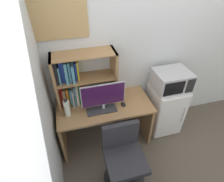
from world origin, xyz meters
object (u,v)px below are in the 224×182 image
object	(u,v)px
water_bottle	(67,108)
desk_chair	(123,160)
hutch_bookshelf	(76,80)
monitor	(103,96)
keyboard	(102,110)
mini_fridge	(165,108)
wall_corkboard	(52,20)
microwave	(171,80)
computer_mouse	(124,104)

from	to	relation	value
water_bottle	desk_chair	bearing A→B (deg)	-46.08
hutch_bookshelf	monitor	world-z (taller)	hutch_bookshelf
keyboard	monitor	bearing A→B (deg)	33.80
monitor	mini_fridge	size ratio (longest dim) A/B	0.69
wall_corkboard	monitor	bearing A→B (deg)	-38.46
mini_fridge	microwave	xyz separation A→B (m)	(0.00, 0.00, 0.55)
water_bottle	keyboard	bearing A→B (deg)	-4.56
monitor	water_bottle	size ratio (longest dim) A/B	2.24
mini_fridge	monitor	bearing A→B (deg)	-174.89
water_bottle	wall_corkboard	size ratio (longest dim) A/B	0.33
monitor	desk_chair	world-z (taller)	monitor
mini_fridge	water_bottle	bearing A→B (deg)	-176.97
water_bottle	desk_chair	distance (m)	0.96
keyboard	microwave	world-z (taller)	microwave
hutch_bookshelf	water_bottle	distance (m)	0.37
monitor	mini_fridge	xyz separation A→B (m)	(1.02, 0.09, -0.54)
computer_mouse	hutch_bookshelf	bearing A→B (deg)	157.34
computer_mouse	desk_chair	world-z (taller)	desk_chair
monitor	microwave	bearing A→B (deg)	5.28
desk_chair	computer_mouse	bearing A→B (deg)	73.38
microwave	desk_chair	distance (m)	1.28
monitor	microwave	world-z (taller)	monitor
hutch_bookshelf	wall_corkboard	bearing A→B (deg)	142.40
wall_corkboard	computer_mouse	bearing A→B (deg)	-26.14
desk_chair	hutch_bookshelf	bearing A→B (deg)	116.37
hutch_bookshelf	water_bottle	xyz separation A→B (m)	(-0.16, -0.24, -0.24)
hutch_bookshelf	microwave	size ratio (longest dim) A/B	1.61
monitor	microwave	xyz separation A→B (m)	(1.02, 0.09, 0.01)
desk_chair	microwave	bearing A→B (deg)	36.62
monitor	microwave	distance (m)	1.02
hutch_bookshelf	wall_corkboard	world-z (taller)	wall_corkboard
hutch_bookshelf	computer_mouse	size ratio (longest dim) A/B	8.60
hutch_bookshelf	computer_mouse	world-z (taller)	hutch_bookshelf
microwave	desk_chair	size ratio (longest dim) A/B	0.58
computer_mouse	keyboard	bearing A→B (deg)	-175.43
keyboard	desk_chair	bearing A→B (deg)	-76.14
hutch_bookshelf	mini_fridge	distance (m)	1.49
hutch_bookshelf	computer_mouse	bearing A→B (deg)	-22.66
computer_mouse	desk_chair	size ratio (longest dim) A/B	0.11
mini_fridge	wall_corkboard	distance (m)	2.07
hutch_bookshelf	microwave	distance (m)	1.34
mini_fridge	wall_corkboard	size ratio (longest dim) A/B	1.05
monitor	hutch_bookshelf	bearing A→B (deg)	141.12
keyboard	wall_corkboard	world-z (taller)	wall_corkboard
desk_chair	keyboard	bearing A→B (deg)	103.86
hutch_bookshelf	wall_corkboard	xyz separation A→B (m)	(-0.15, 0.12, 0.74)
keyboard	water_bottle	world-z (taller)	water_bottle
monitor	desk_chair	distance (m)	0.83
keyboard	computer_mouse	xyz separation A→B (m)	(0.31, 0.03, 0.01)
hutch_bookshelf	computer_mouse	distance (m)	0.72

